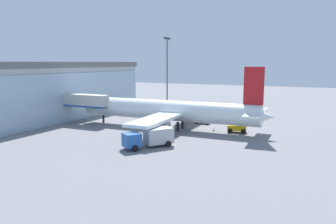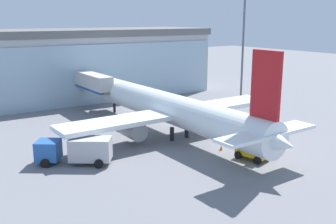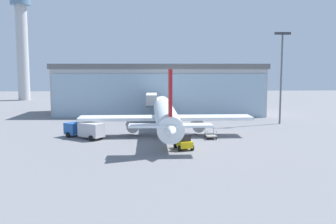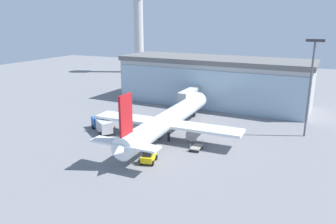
{
  "view_description": "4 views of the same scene",
  "coord_description": "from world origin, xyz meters",
  "px_view_note": "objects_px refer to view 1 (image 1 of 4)",
  "views": [
    {
      "loc": [
        -53.14,
        -17.29,
        12.04
      ],
      "look_at": [
        2.88,
        8.53,
        2.67
      ],
      "focal_mm": 35.0,
      "sensor_mm": 36.0,
      "label": 1
    },
    {
      "loc": [
        -26.25,
        -31.19,
        14.1
      ],
      "look_at": [
        1.84,
        9.49,
        2.23
      ],
      "focal_mm": 42.0,
      "sensor_mm": 36.0,
      "label": 2
    },
    {
      "loc": [
        -2.09,
        -59.36,
        11.92
      ],
      "look_at": [
        0.77,
        6.28,
        4.0
      ],
      "focal_mm": 42.0,
      "sensor_mm": 36.0,
      "label": 3
    },
    {
      "loc": [
        25.29,
        -46.63,
        21.58
      ],
      "look_at": [
        -0.77,
        9.45,
        4.2
      ],
      "focal_mm": 35.0,
      "sensor_mm": 36.0,
      "label": 4
    }
  ],
  "objects_px": {
    "airplane": "(170,111)",
    "baggage_cart": "(203,121)",
    "safety_cone_nose": "(214,130)",
    "catering_truck": "(150,137)",
    "pushback_tug": "(237,127)",
    "apron_light_mast": "(167,67)",
    "jet_bridge": "(75,101)",
    "safety_cone_wingtip": "(136,142)"
  },
  "relations": [
    {
      "from": "pushback_tug",
      "to": "safety_cone_wingtip",
      "type": "bearing_deg",
      "value": 37.2
    },
    {
      "from": "jet_bridge",
      "to": "pushback_tug",
      "type": "bearing_deg",
      "value": -171.38
    },
    {
      "from": "apron_light_mast",
      "to": "catering_truck",
      "type": "height_order",
      "value": "apron_light_mast"
    },
    {
      "from": "apron_light_mast",
      "to": "safety_cone_wingtip",
      "type": "height_order",
      "value": "apron_light_mast"
    },
    {
      "from": "apron_light_mast",
      "to": "safety_cone_nose",
      "type": "distance_m",
      "value": 31.45
    },
    {
      "from": "airplane",
      "to": "jet_bridge",
      "type": "bearing_deg",
      "value": 6.17
    },
    {
      "from": "jet_bridge",
      "to": "catering_truck",
      "type": "distance_m",
      "value": 25.29
    },
    {
      "from": "catering_truck",
      "to": "safety_cone_nose",
      "type": "distance_m",
      "value": 15.41
    },
    {
      "from": "pushback_tug",
      "to": "safety_cone_nose",
      "type": "relative_size",
      "value": 6.4
    },
    {
      "from": "apron_light_mast",
      "to": "pushback_tug",
      "type": "distance_m",
      "value": 33.34
    },
    {
      "from": "catering_truck",
      "to": "pushback_tug",
      "type": "relative_size",
      "value": 2.04
    },
    {
      "from": "apron_light_mast",
      "to": "baggage_cart",
      "type": "xyz_separation_m",
      "value": [
        -16.48,
        -15.39,
        -10.41
      ]
    },
    {
      "from": "jet_bridge",
      "to": "airplane",
      "type": "xyz_separation_m",
      "value": [
        2.28,
        -19.78,
        -1.09
      ]
    },
    {
      "from": "baggage_cart",
      "to": "safety_cone_wingtip",
      "type": "height_order",
      "value": "baggage_cart"
    },
    {
      "from": "airplane",
      "to": "baggage_cart",
      "type": "distance_m",
      "value": 8.66
    },
    {
      "from": "pushback_tug",
      "to": "catering_truck",
      "type": "bearing_deg",
      "value": 46.49
    },
    {
      "from": "jet_bridge",
      "to": "pushback_tug",
      "type": "relative_size",
      "value": 4.21
    },
    {
      "from": "catering_truck",
      "to": "safety_cone_wingtip",
      "type": "height_order",
      "value": "catering_truck"
    },
    {
      "from": "apron_light_mast",
      "to": "airplane",
      "type": "xyz_separation_m",
      "value": [
        -23.69,
        -11.54,
        -7.54
      ]
    },
    {
      "from": "airplane",
      "to": "catering_truck",
      "type": "distance_m",
      "value": 13.59
    },
    {
      "from": "safety_cone_wingtip",
      "to": "pushback_tug",
      "type": "bearing_deg",
      "value": -39.83
    },
    {
      "from": "pushback_tug",
      "to": "apron_light_mast",
      "type": "bearing_deg",
      "value": -55.5
    },
    {
      "from": "pushback_tug",
      "to": "baggage_cart",
      "type": "bearing_deg",
      "value": -44.95
    },
    {
      "from": "catering_truck",
      "to": "baggage_cart",
      "type": "height_order",
      "value": "catering_truck"
    },
    {
      "from": "catering_truck",
      "to": "apron_light_mast",
      "type": "bearing_deg",
      "value": -122.53
    },
    {
      "from": "jet_bridge",
      "to": "safety_cone_nose",
      "type": "height_order",
      "value": "jet_bridge"
    },
    {
      "from": "catering_truck",
      "to": "safety_cone_wingtip",
      "type": "distance_m",
      "value": 3.32
    },
    {
      "from": "safety_cone_nose",
      "to": "catering_truck",
      "type": "bearing_deg",
      "value": 160.87
    },
    {
      "from": "pushback_tug",
      "to": "safety_cone_wingtip",
      "type": "distance_m",
      "value": 18.75
    },
    {
      "from": "apron_light_mast",
      "to": "catering_truck",
      "type": "relative_size",
      "value": 2.55
    },
    {
      "from": "jet_bridge",
      "to": "catering_truck",
      "type": "bearing_deg",
      "value": 154.97
    },
    {
      "from": "safety_cone_nose",
      "to": "apron_light_mast",
      "type": "bearing_deg",
      "value": 41.06
    },
    {
      "from": "safety_cone_wingtip",
      "to": "catering_truck",
      "type": "bearing_deg",
      "value": -107.64
    },
    {
      "from": "apron_light_mast",
      "to": "pushback_tug",
      "type": "relative_size",
      "value": 5.21
    },
    {
      "from": "baggage_cart",
      "to": "catering_truck",
      "type": "bearing_deg",
      "value": -94.3
    },
    {
      "from": "apron_light_mast",
      "to": "safety_cone_nose",
      "type": "xyz_separation_m",
      "value": [
        -22.32,
        -19.44,
        -10.64
      ]
    },
    {
      "from": "safety_cone_wingtip",
      "to": "safety_cone_nose",
      "type": "bearing_deg",
      "value": -30.48
    },
    {
      "from": "catering_truck",
      "to": "safety_cone_wingtip",
      "type": "xyz_separation_m",
      "value": [
        0.94,
        2.96,
        -1.19
      ]
    },
    {
      "from": "apron_light_mast",
      "to": "baggage_cart",
      "type": "relative_size",
      "value": 6.45
    },
    {
      "from": "catering_truck",
      "to": "baggage_cart",
      "type": "distance_m",
      "value": 20.41
    },
    {
      "from": "safety_cone_nose",
      "to": "safety_cone_wingtip",
      "type": "relative_size",
      "value": 1.0
    },
    {
      "from": "airplane",
      "to": "catering_truck",
      "type": "height_order",
      "value": "airplane"
    }
  ]
}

